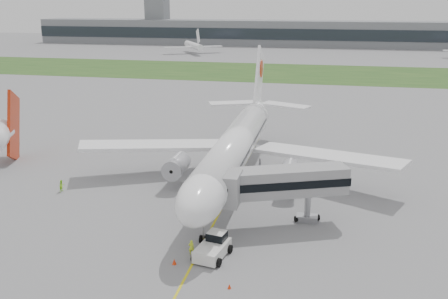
% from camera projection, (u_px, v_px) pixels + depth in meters
% --- Properties ---
extents(ground, '(600.00, 600.00, 0.00)m').
position_uv_depth(ground, '(230.00, 193.00, 69.08)').
color(ground, gray).
rests_on(ground, ground).
extents(apron_markings, '(70.00, 70.00, 0.04)m').
position_uv_depth(apron_markings, '(222.00, 207.00, 64.39)').
color(apron_markings, yellow).
rests_on(apron_markings, ground).
extents(grass_strip, '(600.00, 50.00, 0.02)m').
position_uv_depth(grass_strip, '(293.00, 73.00, 181.51)').
color(grass_strip, '#21481B').
rests_on(grass_strip, ground).
extents(terminal_building, '(320.00, 22.30, 14.00)m').
position_uv_depth(terminal_building, '(308.00, 33.00, 282.43)').
color(terminal_building, gray).
rests_on(terminal_building, ground).
extents(control_tower, '(12.00, 12.00, 56.00)m').
position_uv_depth(control_tower, '(159.00, 43.00, 304.02)').
color(control_tower, gray).
rests_on(control_tower, ground).
extents(airliner, '(48.13, 53.95, 17.88)m').
position_uv_depth(airliner, '(236.00, 144.00, 72.00)').
color(airliner, white).
rests_on(airliner, ground).
extents(pushback_tug, '(3.78, 4.97, 2.34)m').
position_uv_depth(pushback_tug, '(213.00, 246.00, 52.00)').
color(pushback_tug, silver).
rests_on(pushback_tug, ground).
extents(jet_bridge, '(15.19, 9.66, 7.31)m').
position_uv_depth(jet_bridge, '(277.00, 183.00, 57.58)').
color(jet_bridge, gray).
rests_on(jet_bridge, ground).
extents(safety_cone_left, '(0.44, 0.44, 0.61)m').
position_uv_depth(safety_cone_left, '(174.00, 262.00, 50.51)').
color(safety_cone_left, red).
rests_on(safety_cone_left, ground).
extents(safety_cone_right, '(0.36, 0.36, 0.49)m').
position_uv_depth(safety_cone_right, '(229.00, 286.00, 46.30)').
color(safety_cone_right, red).
rests_on(safety_cone_right, ground).
extents(ground_crew_near, '(0.67, 0.49, 1.68)m').
position_uv_depth(ground_crew_near, '(191.00, 247.00, 52.28)').
color(ground_crew_near, '#DCF929').
rests_on(ground_crew_near, ground).
extents(ground_crew_far, '(0.82, 0.95, 1.70)m').
position_uv_depth(ground_crew_far, '(62.00, 186.00, 69.44)').
color(ground_crew_far, '#A4FC2A').
rests_on(ground_crew_far, ground).
extents(distant_aircraft_left, '(37.76, 36.50, 11.05)m').
position_uv_depth(distant_aircraft_left, '(194.00, 53.00, 245.62)').
color(distant_aircraft_left, white).
rests_on(distant_aircraft_left, ground).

